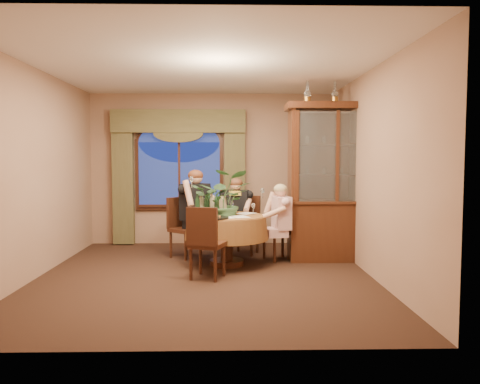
{
  "coord_description": "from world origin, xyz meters",
  "views": [
    {
      "loc": [
        0.33,
        -6.28,
        1.58
      ],
      "look_at": [
        0.49,
        0.64,
        1.1
      ],
      "focal_mm": 35.0,
      "sensor_mm": 36.0,
      "label": 1
    }
  ],
  "objects_px": {
    "dining_table": "(227,240)",
    "oil_lamp_left": "(307,92)",
    "person_back": "(195,214)",
    "chair_back": "(186,228)",
    "wine_bottle_5": "(207,204)",
    "person_scarf": "(236,216)",
    "stoneware_vase": "(222,205)",
    "olive_bowl": "(227,214)",
    "wine_bottle_1": "(197,205)",
    "chair_front_left": "(208,242)",
    "oil_lamp_right": "(362,92)",
    "chair_back_right": "(245,225)",
    "person_pink": "(281,223)",
    "oil_lamp_center": "(335,92)",
    "wine_bottle_3": "(201,204)",
    "wine_bottle_4": "(209,203)",
    "wine_bottle_0": "(212,204)",
    "chair_right": "(279,230)",
    "wine_bottle_2": "(217,205)",
    "centerpiece_plant": "(222,176)",
    "china_cabinet": "(334,182)"
  },
  "relations": [
    {
      "from": "person_pink",
      "to": "oil_lamp_center",
      "type": "bearing_deg",
      "value": -89.63
    },
    {
      "from": "oil_lamp_right",
      "to": "wine_bottle_3",
      "type": "bearing_deg",
      "value": -174.02
    },
    {
      "from": "wine_bottle_3",
      "to": "wine_bottle_4",
      "type": "distance_m",
      "value": 0.14
    },
    {
      "from": "chair_right",
      "to": "wine_bottle_5",
      "type": "xyz_separation_m",
      "value": [
        -1.12,
        -0.34,
        0.44
      ]
    },
    {
      "from": "person_back",
      "to": "stoneware_vase",
      "type": "bearing_deg",
      "value": 92.83
    },
    {
      "from": "chair_right",
      "to": "wine_bottle_1",
      "type": "distance_m",
      "value": 1.39
    },
    {
      "from": "olive_bowl",
      "to": "wine_bottle_1",
      "type": "distance_m",
      "value": 0.47
    },
    {
      "from": "olive_bowl",
      "to": "wine_bottle_1",
      "type": "xyz_separation_m",
      "value": [
        -0.44,
        -0.09,
        0.14
      ]
    },
    {
      "from": "centerpiece_plant",
      "to": "wine_bottle_3",
      "type": "relative_size",
      "value": 2.95
    },
    {
      "from": "oil_lamp_right",
      "to": "wine_bottle_4",
      "type": "relative_size",
      "value": 1.03
    },
    {
      "from": "chair_back_right",
      "to": "person_pink",
      "type": "distance_m",
      "value": 0.86
    },
    {
      "from": "person_pink",
      "to": "wine_bottle_2",
      "type": "relative_size",
      "value": 3.68
    },
    {
      "from": "wine_bottle_2",
      "to": "oil_lamp_center",
      "type": "bearing_deg",
      "value": 13.22
    },
    {
      "from": "chair_back",
      "to": "person_pink",
      "type": "height_order",
      "value": "person_pink"
    },
    {
      "from": "wine_bottle_2",
      "to": "wine_bottle_4",
      "type": "bearing_deg",
      "value": 116.66
    },
    {
      "from": "oil_lamp_right",
      "to": "wine_bottle_3",
      "type": "relative_size",
      "value": 1.03
    },
    {
      "from": "stoneware_vase",
      "to": "wine_bottle_0",
      "type": "relative_size",
      "value": 0.85
    },
    {
      "from": "chair_back_right",
      "to": "centerpiece_plant",
      "type": "xyz_separation_m",
      "value": [
        -0.37,
        -0.75,
        0.85
      ]
    },
    {
      "from": "dining_table",
      "to": "oil_lamp_center",
      "type": "height_order",
      "value": "oil_lamp_center"
    },
    {
      "from": "chair_front_left",
      "to": "oil_lamp_right",
      "type": "bearing_deg",
      "value": 43.41
    },
    {
      "from": "person_scarf",
      "to": "china_cabinet",
      "type": "bearing_deg",
      "value": 173.63
    },
    {
      "from": "person_scarf",
      "to": "olive_bowl",
      "type": "distance_m",
      "value": 0.85
    },
    {
      "from": "wine_bottle_1",
      "to": "chair_front_left",
      "type": "bearing_deg",
      "value": -75.04
    },
    {
      "from": "dining_table",
      "to": "chair_front_left",
      "type": "distance_m",
      "value": 0.81
    },
    {
      "from": "person_back",
      "to": "wine_bottle_4",
      "type": "relative_size",
      "value": 4.31
    },
    {
      "from": "oil_lamp_right",
      "to": "wine_bottle_2",
      "type": "bearing_deg",
      "value": -169.23
    },
    {
      "from": "person_pink",
      "to": "olive_bowl",
      "type": "xyz_separation_m",
      "value": [
        -0.83,
        -0.18,
        0.17
      ]
    },
    {
      "from": "oil_lamp_right",
      "to": "wine_bottle_1",
      "type": "xyz_separation_m",
      "value": [
        -2.53,
        -0.45,
        -1.7
      ]
    },
    {
      "from": "wine_bottle_5",
      "to": "person_scarf",
      "type": "bearing_deg",
      "value": 60.53
    },
    {
      "from": "wine_bottle_0",
      "to": "person_pink",
      "type": "bearing_deg",
      "value": 8.54
    },
    {
      "from": "china_cabinet",
      "to": "stoneware_vase",
      "type": "bearing_deg",
      "value": -172.57
    },
    {
      "from": "stoneware_vase",
      "to": "chair_back",
      "type": "bearing_deg",
      "value": 142.94
    },
    {
      "from": "oil_lamp_center",
      "to": "chair_right",
      "type": "relative_size",
      "value": 0.35
    },
    {
      "from": "oil_lamp_center",
      "to": "stoneware_vase",
      "type": "distance_m",
      "value": 2.46
    },
    {
      "from": "wine_bottle_3",
      "to": "oil_lamp_left",
      "type": "bearing_deg",
      "value": 9.07
    },
    {
      "from": "centerpiece_plant",
      "to": "wine_bottle_2",
      "type": "distance_m",
      "value": 0.45
    },
    {
      "from": "person_scarf",
      "to": "chair_back_right",
      "type": "bearing_deg",
      "value": -164.93
    },
    {
      "from": "wine_bottle_2",
      "to": "wine_bottle_4",
      "type": "xyz_separation_m",
      "value": [
        -0.12,
        0.25,
        0.0
      ]
    },
    {
      "from": "dining_table",
      "to": "oil_lamp_left",
      "type": "distance_m",
      "value": 2.59
    },
    {
      "from": "chair_back_right",
      "to": "chair_front_left",
      "type": "bearing_deg",
      "value": 90.73
    },
    {
      "from": "oil_lamp_left",
      "to": "chair_right",
      "type": "distance_m",
      "value": 2.18
    },
    {
      "from": "stoneware_vase",
      "to": "wine_bottle_0",
      "type": "bearing_deg",
      "value": -144.63
    },
    {
      "from": "oil_lamp_left",
      "to": "wine_bottle_5",
      "type": "distance_m",
      "value": 2.32
    },
    {
      "from": "dining_table",
      "to": "chair_back",
      "type": "distance_m",
      "value": 0.88
    },
    {
      "from": "person_scarf",
      "to": "oil_lamp_left",
      "type": "bearing_deg",
      "value": 167.52
    },
    {
      "from": "oil_lamp_left",
      "to": "person_back",
      "type": "relative_size",
      "value": 0.24
    },
    {
      "from": "olive_bowl",
      "to": "centerpiece_plant",
      "type": "bearing_deg",
      "value": 132.55
    },
    {
      "from": "olive_bowl",
      "to": "wine_bottle_0",
      "type": "distance_m",
      "value": 0.27
    },
    {
      "from": "wine_bottle_1",
      "to": "wine_bottle_5",
      "type": "height_order",
      "value": "same"
    },
    {
      "from": "chair_right",
      "to": "chair_back",
      "type": "distance_m",
      "value": 1.5
    }
  ]
}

